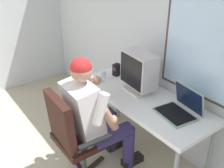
% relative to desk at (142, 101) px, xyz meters
% --- Properties ---
extents(wall_rear, '(5.13, 0.08, 2.55)m').
position_rel_desk_xyz_m(wall_rear, '(0.09, 0.37, 0.61)').
color(wall_rear, silver).
rests_on(wall_rear, ground).
extents(desk, '(1.54, 0.62, 0.74)m').
position_rel_desk_xyz_m(desk, '(0.00, 0.00, 0.00)').
color(desk, gray).
rests_on(desk, ground).
extents(office_chair, '(0.57, 0.56, 0.98)m').
position_rel_desk_xyz_m(office_chair, '(-0.09, -0.76, -0.11)').
color(office_chair, black).
rests_on(office_chair, ground).
extents(person_seated, '(0.54, 0.76, 1.28)m').
position_rel_desk_xyz_m(person_seated, '(-0.08, -0.52, 0.00)').
color(person_seated, navy).
rests_on(person_seated, ground).
extents(crt_monitor, '(0.41, 0.25, 0.42)m').
position_rel_desk_xyz_m(crt_monitor, '(-0.12, 0.05, 0.30)').
color(crt_monitor, beige).
rests_on(crt_monitor, desk).
extents(laptop, '(0.39, 0.36, 0.25)m').
position_rel_desk_xyz_m(laptop, '(0.44, 0.08, 0.13)').
color(laptop, gray).
rests_on(laptop, desk).
extents(wine_glass, '(0.09, 0.09, 0.13)m').
position_rel_desk_xyz_m(wine_glass, '(-0.51, -0.14, 0.15)').
color(wine_glass, silver).
rests_on(wine_glass, desk).
extents(desk_speaker, '(0.08, 0.10, 0.14)m').
position_rel_desk_xyz_m(desk_speaker, '(-0.55, 0.10, 0.13)').
color(desk_speaker, black).
rests_on(desk_speaker, desk).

